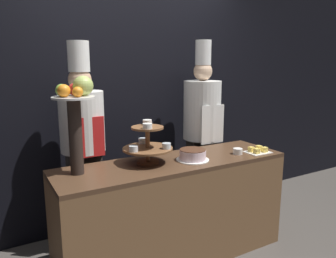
{
  "coord_description": "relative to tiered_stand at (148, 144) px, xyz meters",
  "views": [
    {
      "loc": [
        -1.33,
        -1.93,
        1.65
      ],
      "look_at": [
        0.0,
        0.38,
        1.11
      ],
      "focal_mm": 35.0,
      "sensor_mm": 36.0,
      "label": 1
    }
  ],
  "objects": [
    {
      "name": "wall_back",
      "position": [
        0.21,
        0.81,
        0.38
      ],
      "size": [
        10.0,
        0.06,
        2.8
      ],
      "color": "black",
      "rests_on": "ground_plane"
    },
    {
      "name": "buffet_counter",
      "position": [
        0.21,
        -0.06,
        -0.59
      ],
      "size": [
        1.96,
        0.57,
        0.86
      ],
      "color": "brown",
      "rests_on": "ground_plane"
    },
    {
      "name": "tiered_stand",
      "position": [
        0.0,
        0.0,
        0.0
      ],
      "size": [
        0.4,
        0.4,
        0.34
      ],
      "color": "brown",
      "rests_on": "buffet_counter"
    },
    {
      "name": "fruit_pedestal",
      "position": [
        -0.55,
        0.02,
        0.3
      ],
      "size": [
        0.3,
        0.3,
        0.7
      ],
      "color": "#2D231E",
      "rests_on": "buffet_counter"
    },
    {
      "name": "cake_round",
      "position": [
        0.35,
        -0.12,
        -0.12
      ],
      "size": [
        0.27,
        0.27,
        0.09
      ],
      "color": "white",
      "rests_on": "buffet_counter"
    },
    {
      "name": "cup_white",
      "position": [
        0.81,
        -0.16,
        -0.13
      ],
      "size": [
        0.08,
        0.08,
        0.05
      ],
      "color": "white",
      "rests_on": "buffet_counter"
    },
    {
      "name": "cake_square_tray",
      "position": [
        1.0,
        -0.21,
        -0.14
      ],
      "size": [
        0.21,
        0.17,
        0.05
      ],
      "color": "white",
      "rests_on": "buffet_counter"
    },
    {
      "name": "chef_left",
      "position": [
        -0.4,
        0.44,
        -0.03
      ],
      "size": [
        0.37,
        0.37,
        1.83
      ],
      "color": "#38332D",
      "rests_on": "ground_plane"
    },
    {
      "name": "chef_center_left",
      "position": [
        0.85,
        0.44,
        -0.01
      ],
      "size": [
        0.38,
        0.38,
        1.88
      ],
      "color": "#38332D",
      "rests_on": "ground_plane"
    }
  ]
}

